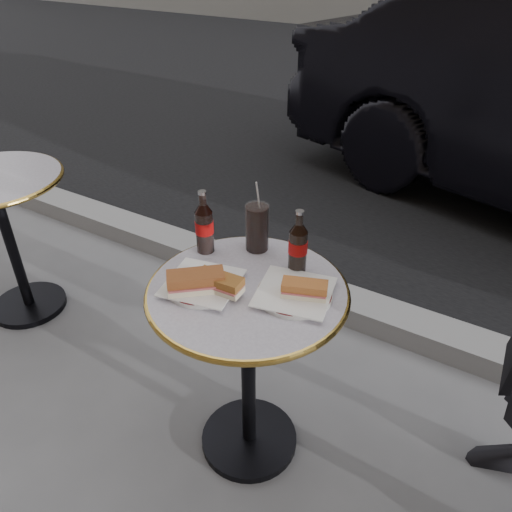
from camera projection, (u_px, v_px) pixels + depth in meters
The scene contains 13 objects.
ground at pixel (249, 441), 1.91m from camera, with size 80.00×80.00×0.00m, color slate.
asphalt_road at pixel (489, 107), 5.48m from camera, with size 40.00×8.00×0.00m, color black.
curb at pixel (343, 304), 2.53m from camera, with size 40.00×0.20×0.12m, color gray.
bistro_table at pixel (248, 373), 1.71m from camera, with size 0.62×0.62×0.73m, color #BAB2C4, non-canonical shape.
bistro_table_second at pixel (12, 247), 2.39m from camera, with size 0.62×0.62×0.73m, color #BAB2C4, non-canonical shape.
plate_left at pixel (202, 285), 1.51m from camera, with size 0.22×0.22×0.01m, color silver.
plate_right at pixel (294, 294), 1.47m from camera, with size 0.23×0.23×0.01m, color silver.
sandwich_left_a at pixel (196, 282), 1.46m from camera, with size 0.17×0.08×0.06m, color brown.
sandwich_left_b at pixel (220, 284), 1.46m from camera, with size 0.14×0.07×0.05m, color brown.
sandwich_right at pixel (304, 290), 1.44m from camera, with size 0.13×0.06×0.05m, color #AF602C.
cola_bottle_left at pixel (204, 222), 1.62m from camera, with size 0.06×0.06×0.22m, color black, non-canonical shape.
cola_bottle_right at pixel (298, 242), 1.53m from camera, with size 0.06×0.06×0.22m, color black, non-canonical shape.
cola_glass at pixel (257, 227), 1.65m from camera, with size 0.08×0.08×0.16m, color black.
Camera 1 is at (0.65, -1.02, 1.64)m, focal length 35.00 mm.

